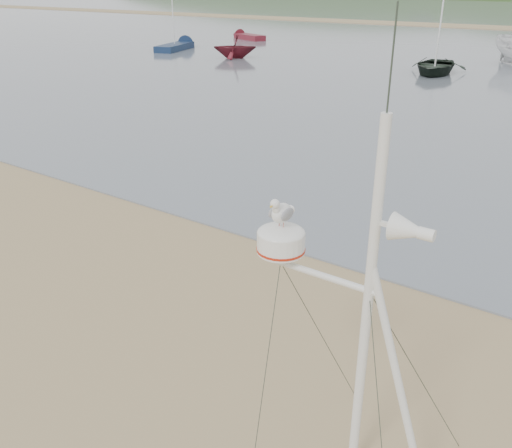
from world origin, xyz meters
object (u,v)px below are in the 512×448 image
Objects in this scene: boat_dark at (439,34)px; dinghy_red_far at (243,36)px; sailboat_blue_near at (183,45)px; boat_red at (235,36)px; mast_rig at (352,385)px.

boat_dark is 25.86m from dinghy_red_far.
boat_red is at bearing -18.99° from sailboat_blue_near.
boat_dark reaches higher than dinghy_red_far.
dinghy_red_far is at bearing 94.18° from sailboat_blue_near.
boat_red is at bearing 176.01° from boat_dark.
boat_red is (-14.76, -1.10, -0.82)m from boat_dark.
boat_red is at bearing -56.00° from dinghy_red_far.
sailboat_blue_near is (0.72, -9.80, 0.01)m from dinghy_red_far.
mast_rig is at bearing -52.29° from dinghy_red_far.
boat_red is at bearing 129.19° from mast_rig.
boat_red is 15.06m from dinghy_red_far.
boat_red is 0.49× the size of sailboat_blue_near.
mast_rig reaches higher than boat_dark.
mast_rig is 0.98× the size of dinghy_red_far.
sailboat_blue_near reaches higher than boat_red.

